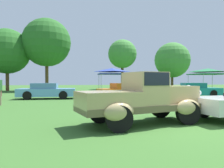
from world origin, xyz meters
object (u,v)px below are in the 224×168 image
object	(u,v)px
canopy_tent_center_field	(208,71)
show_car_teal	(195,90)
feature_pickup_truck	(142,98)
show_car_skyblue	(47,91)
canopy_tent_left_field	(112,71)
show_car_orange	(127,91)

from	to	relation	value
canopy_tent_center_field	show_car_teal	bearing A→B (deg)	-134.10
feature_pickup_truck	show_car_teal	distance (m)	12.71
feature_pickup_truck	show_car_skyblue	distance (m)	11.27
canopy_tent_left_field	show_car_teal	bearing A→B (deg)	-36.12
show_car_orange	canopy_tent_center_field	size ratio (longest dim) A/B	1.46
feature_pickup_truck	canopy_tent_left_field	bearing A→B (deg)	85.31
show_car_teal	canopy_tent_left_field	xyz separation A→B (m)	(-6.47, 4.72, 1.82)
show_car_skyblue	canopy_tent_center_field	distance (m)	16.59
show_car_orange	canopy_tent_left_field	xyz separation A→B (m)	(-0.34, 5.38, 1.82)
feature_pickup_truck	show_car_skyblue	size ratio (longest dim) A/B	1.03
feature_pickup_truck	canopy_tent_left_field	distance (m)	14.97
feature_pickup_truck	show_car_teal	bearing A→B (deg)	52.79
show_car_orange	show_car_skyblue	bearing A→B (deg)	172.66
show_car_skyblue	show_car_orange	xyz separation A→B (m)	(6.21, -0.80, 0.00)
show_car_skyblue	show_car_teal	distance (m)	12.34
show_car_orange	show_car_teal	bearing A→B (deg)	6.11
show_car_skyblue	canopy_tent_left_field	size ratio (longest dim) A/B	1.51
show_car_skyblue	show_car_orange	distance (m)	6.26
canopy_tent_left_field	show_car_skyblue	bearing A→B (deg)	-142.04
show_car_skyblue	feature_pickup_truck	bearing A→B (deg)	-65.62
show_car_skyblue	show_car_orange	bearing A→B (deg)	-7.34
show_car_teal	canopy_tent_center_field	bearing A→B (deg)	45.90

